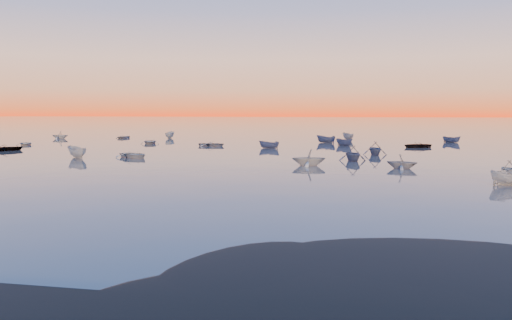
% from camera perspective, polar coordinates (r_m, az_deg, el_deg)
% --- Properties ---
extents(ground, '(600.00, 600.00, 0.00)m').
position_cam_1_polar(ground, '(117.78, 5.58, 2.90)').
color(ground, '#665B55').
rests_on(ground, ground).
extents(mud_lobes, '(140.00, 6.00, 0.07)m').
position_cam_1_polar(mud_lobes, '(20.17, -21.95, -11.27)').
color(mud_lobes, black).
rests_on(mud_lobes, ground).
extents(moored_fleet, '(124.00, 58.00, 1.20)m').
position_cam_1_polar(moored_fleet, '(71.19, 2.16, 1.09)').
color(moored_fleet, beige).
rests_on(moored_fleet, ground).
extents(boat_near_left, '(3.97, 4.80, 1.12)m').
position_cam_1_polar(boat_near_left, '(62.30, -13.78, 0.26)').
color(boat_near_left, beige).
rests_on(boat_near_left, ground).
extents(boat_near_right, '(4.13, 2.65, 1.33)m').
position_cam_1_polar(boat_near_right, '(57.86, 11.01, -0.09)').
color(boat_near_right, '#3C4A72').
rests_on(boat_near_right, ground).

